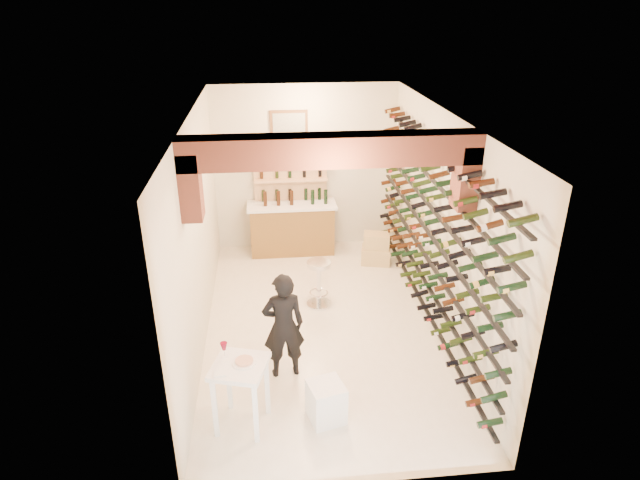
{
  "coord_description": "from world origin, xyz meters",
  "views": [
    {
      "loc": [
        -0.76,
        -6.97,
        4.62
      ],
      "look_at": [
        0.0,
        0.3,
        1.3
      ],
      "focal_mm": 30.11,
      "sensor_mm": 36.0,
      "label": 1
    }
  ],
  "objects_px": {
    "white_stool": "(326,402)",
    "person": "(283,326)",
    "wine_rack": "(427,228)",
    "chrome_barstool": "(319,280)",
    "crate_lower": "(376,255)",
    "tasting_table": "(240,375)",
    "back_counter": "(292,227)"
  },
  "relations": [
    {
      "from": "white_stool",
      "to": "person",
      "type": "bearing_deg",
      "value": 116.61
    },
    {
      "from": "wine_rack",
      "to": "chrome_barstool",
      "type": "xyz_separation_m",
      "value": [
        -1.52,
        0.59,
        -1.09
      ]
    },
    {
      "from": "wine_rack",
      "to": "crate_lower",
      "type": "height_order",
      "value": "wine_rack"
    },
    {
      "from": "tasting_table",
      "to": "white_stool",
      "type": "xyz_separation_m",
      "value": [
        0.99,
        -0.02,
        -0.46
      ]
    },
    {
      "from": "back_counter",
      "to": "chrome_barstool",
      "type": "bearing_deg",
      "value": -81.4
    },
    {
      "from": "person",
      "to": "chrome_barstool",
      "type": "bearing_deg",
      "value": -117.02
    },
    {
      "from": "white_stool",
      "to": "chrome_barstool",
      "type": "relative_size",
      "value": 0.63
    },
    {
      "from": "back_counter",
      "to": "person",
      "type": "height_order",
      "value": "person"
    },
    {
      "from": "tasting_table",
      "to": "wine_rack",
      "type": "bearing_deg",
      "value": 52.82
    },
    {
      "from": "back_counter",
      "to": "chrome_barstool",
      "type": "relative_size",
      "value": 2.16
    },
    {
      "from": "white_stool",
      "to": "chrome_barstool",
      "type": "bearing_deg",
      "value": 86.03
    },
    {
      "from": "back_counter",
      "to": "white_stool",
      "type": "distance_m",
      "value": 4.68
    },
    {
      "from": "back_counter",
      "to": "white_stool",
      "type": "relative_size",
      "value": 3.43
    },
    {
      "from": "wine_rack",
      "to": "person",
      "type": "distance_m",
      "value": 2.55
    },
    {
      "from": "back_counter",
      "to": "tasting_table",
      "type": "relative_size",
      "value": 1.63
    },
    {
      "from": "wine_rack",
      "to": "crate_lower",
      "type": "relative_size",
      "value": 10.66
    },
    {
      "from": "white_stool",
      "to": "crate_lower",
      "type": "relative_size",
      "value": 0.93
    },
    {
      "from": "wine_rack",
      "to": "back_counter",
      "type": "xyz_separation_m",
      "value": [
        -1.83,
        2.65,
        -1.02
      ]
    },
    {
      "from": "white_stool",
      "to": "crate_lower",
      "type": "height_order",
      "value": "white_stool"
    },
    {
      "from": "white_stool",
      "to": "person",
      "type": "xyz_separation_m",
      "value": [
        -0.45,
        0.9,
        0.5
      ]
    },
    {
      "from": "wine_rack",
      "to": "tasting_table",
      "type": "height_order",
      "value": "wine_rack"
    },
    {
      "from": "wine_rack",
      "to": "white_stool",
      "type": "height_order",
      "value": "wine_rack"
    },
    {
      "from": "wine_rack",
      "to": "white_stool",
      "type": "bearing_deg",
      "value": -130.13
    },
    {
      "from": "wine_rack",
      "to": "back_counter",
      "type": "distance_m",
      "value": 3.38
    },
    {
      "from": "person",
      "to": "crate_lower",
      "type": "xyz_separation_m",
      "value": [
        1.86,
        3.11,
        -0.59
      ]
    },
    {
      "from": "person",
      "to": "back_counter",
      "type": "bearing_deg",
      "value": -101.51
    },
    {
      "from": "wine_rack",
      "to": "person",
      "type": "xyz_separation_m",
      "value": [
        -2.15,
        -1.11,
        -0.8
      ]
    },
    {
      "from": "back_counter",
      "to": "person",
      "type": "bearing_deg",
      "value": -94.91
    },
    {
      "from": "wine_rack",
      "to": "crate_lower",
      "type": "bearing_deg",
      "value": 98.26
    },
    {
      "from": "chrome_barstool",
      "to": "crate_lower",
      "type": "bearing_deg",
      "value": 48.7
    },
    {
      "from": "wine_rack",
      "to": "back_counter",
      "type": "relative_size",
      "value": 3.35
    },
    {
      "from": "person",
      "to": "crate_lower",
      "type": "bearing_deg",
      "value": -127.59
    }
  ]
}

